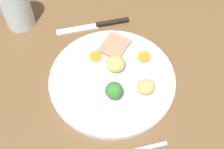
% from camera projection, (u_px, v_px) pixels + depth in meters
% --- Properties ---
extents(dining_table, '(1.20, 0.84, 0.04)m').
position_uv_depth(dining_table, '(114.00, 85.00, 0.64)').
color(dining_table, brown).
rests_on(dining_table, ground).
extents(dinner_plate, '(0.28, 0.28, 0.01)m').
position_uv_depth(dinner_plate, '(112.00, 79.00, 0.62)').
color(dinner_plate, white).
rests_on(dinner_plate, dining_table).
extents(meat_slice_main, '(0.09, 0.09, 0.01)m').
position_uv_depth(meat_slice_main, '(115.00, 46.00, 0.66)').
color(meat_slice_main, tan).
rests_on(meat_slice_main, dinner_plate).
extents(roast_potato_left, '(0.05, 0.05, 0.03)m').
position_uv_depth(roast_potato_left, '(116.00, 64.00, 0.61)').
color(roast_potato_left, '#D8B260').
rests_on(roast_potato_left, dinner_plate).
extents(roast_potato_right, '(0.04, 0.04, 0.03)m').
position_uv_depth(roast_potato_right, '(146.00, 87.00, 0.58)').
color(roast_potato_right, '#D8B260').
rests_on(roast_potato_right, dinner_plate).
extents(carrot_coin_front, '(0.03, 0.03, 0.01)m').
position_uv_depth(carrot_coin_front, '(144.00, 57.00, 0.64)').
color(carrot_coin_front, orange).
rests_on(carrot_coin_front, dinner_plate).
extents(carrot_coin_back, '(0.03, 0.03, 0.01)m').
position_uv_depth(carrot_coin_back, '(96.00, 56.00, 0.64)').
color(carrot_coin_back, orange).
rests_on(carrot_coin_back, dinner_plate).
extents(broccoli_floret, '(0.04, 0.04, 0.04)m').
position_uv_depth(broccoli_floret, '(114.00, 91.00, 0.56)').
color(broccoli_floret, '#8CB766').
rests_on(broccoli_floret, dinner_plate).
extents(knife, '(0.02, 0.19, 0.01)m').
position_uv_depth(knife, '(100.00, 25.00, 0.71)').
color(knife, black).
rests_on(knife, dining_table).
extents(water_glass, '(0.07, 0.07, 0.11)m').
position_uv_depth(water_glass, '(16.00, 6.00, 0.68)').
color(water_glass, silver).
rests_on(water_glass, dining_table).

